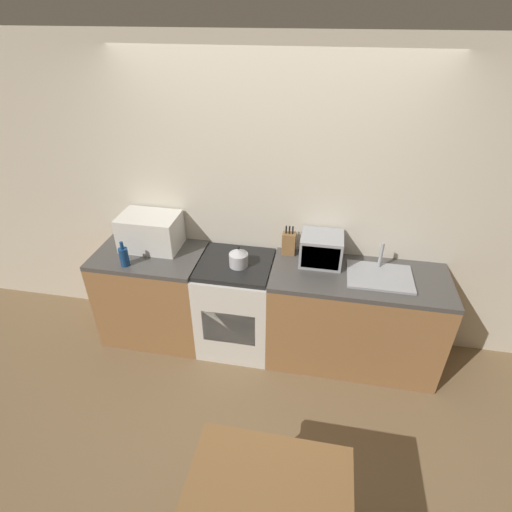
{
  "coord_description": "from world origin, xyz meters",
  "views": [
    {
      "loc": [
        0.44,
        -2.01,
        2.75
      ],
      "look_at": [
        -0.05,
        0.61,
        1.05
      ],
      "focal_mm": 28.0,
      "sensor_mm": 36.0,
      "label": 1
    }
  ],
  "objects_px": {
    "kettle": "(238,257)",
    "stove_range": "(237,304)",
    "toaster_oven": "(321,249)",
    "dining_table": "(267,507)",
    "microwave": "(150,232)",
    "bottle": "(124,256)"
  },
  "relations": [
    {
      "from": "kettle",
      "to": "stove_range",
      "type": "bearing_deg",
      "value": 136.23
    },
    {
      "from": "toaster_oven",
      "to": "dining_table",
      "type": "height_order",
      "value": "toaster_oven"
    },
    {
      "from": "stove_range",
      "to": "microwave",
      "type": "xyz_separation_m",
      "value": [
        -0.78,
        0.12,
        0.61
      ]
    },
    {
      "from": "bottle",
      "to": "dining_table",
      "type": "bearing_deg",
      "value": -46.37
    },
    {
      "from": "bottle",
      "to": "dining_table",
      "type": "relative_size",
      "value": 0.27
    },
    {
      "from": "stove_range",
      "to": "dining_table",
      "type": "distance_m",
      "value": 1.82
    },
    {
      "from": "stove_range",
      "to": "kettle",
      "type": "distance_m",
      "value": 0.54
    },
    {
      "from": "kettle",
      "to": "microwave",
      "type": "distance_m",
      "value": 0.84
    },
    {
      "from": "bottle",
      "to": "dining_table",
      "type": "xyz_separation_m",
      "value": [
        1.45,
        -1.52,
        -0.36
      ]
    },
    {
      "from": "stove_range",
      "to": "kettle",
      "type": "relative_size",
      "value": 4.77
    },
    {
      "from": "kettle",
      "to": "dining_table",
      "type": "height_order",
      "value": "kettle"
    },
    {
      "from": "kettle",
      "to": "bottle",
      "type": "bearing_deg",
      "value": -169.72
    },
    {
      "from": "bottle",
      "to": "kettle",
      "type": "bearing_deg",
      "value": 10.28
    },
    {
      "from": "stove_range",
      "to": "toaster_oven",
      "type": "xyz_separation_m",
      "value": [
        0.7,
        0.14,
        0.58
      ]
    },
    {
      "from": "stove_range",
      "to": "dining_table",
      "type": "relative_size",
      "value": 1.09
    },
    {
      "from": "microwave",
      "to": "bottle",
      "type": "relative_size",
      "value": 2.28
    },
    {
      "from": "kettle",
      "to": "dining_table",
      "type": "bearing_deg",
      "value": -72.86
    },
    {
      "from": "stove_range",
      "to": "toaster_oven",
      "type": "distance_m",
      "value": 0.92
    },
    {
      "from": "stove_range",
      "to": "kettle",
      "type": "xyz_separation_m",
      "value": [
        0.04,
        -0.04,
        0.53
      ]
    },
    {
      "from": "kettle",
      "to": "microwave",
      "type": "bearing_deg",
      "value": 169.5
    },
    {
      "from": "kettle",
      "to": "microwave",
      "type": "xyz_separation_m",
      "value": [
        -0.82,
        0.15,
        0.07
      ]
    },
    {
      "from": "stove_range",
      "to": "toaster_oven",
      "type": "height_order",
      "value": "toaster_oven"
    }
  ]
}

